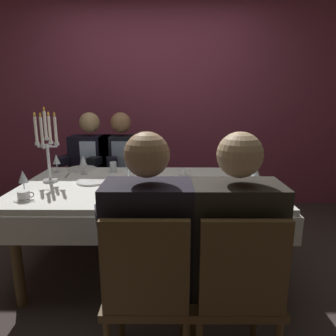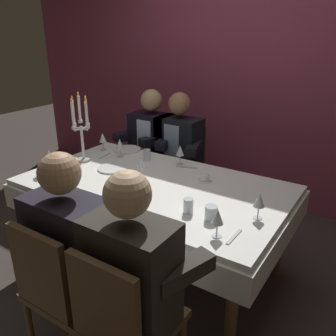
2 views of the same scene
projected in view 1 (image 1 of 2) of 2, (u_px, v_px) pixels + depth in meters
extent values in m
plane|color=#3D3330|center=(148.00, 270.00, 2.46)|extent=(12.00, 12.00, 0.00)
cube|color=#893750|center=(155.00, 100.00, 3.77)|extent=(6.00, 0.12, 2.70)
cube|color=white|center=(146.00, 186.00, 2.30)|extent=(1.90, 1.10, 0.04)
cube|color=white|center=(146.00, 200.00, 2.32)|extent=(1.94, 1.14, 0.18)
cylinder|color=brown|center=(17.00, 259.00, 1.97)|extent=(0.07, 0.07, 0.70)
cylinder|color=brown|center=(268.00, 259.00, 1.96)|extent=(0.07, 0.07, 0.70)
cylinder|color=brown|center=(62.00, 210.00, 2.80)|extent=(0.07, 0.07, 0.70)
cylinder|color=brown|center=(239.00, 211.00, 2.79)|extent=(0.07, 0.07, 0.70)
cylinder|color=silver|center=(50.00, 180.00, 2.35)|extent=(0.11, 0.11, 0.02)
cylinder|color=silver|center=(49.00, 162.00, 2.31)|extent=(0.02, 0.02, 0.28)
cylinder|color=silver|center=(47.00, 139.00, 2.27)|extent=(0.04, 0.04, 0.02)
cylinder|color=white|center=(45.00, 125.00, 2.24)|extent=(0.02, 0.02, 0.20)
ellipsoid|color=yellow|center=(44.00, 109.00, 2.22)|extent=(0.02, 0.02, 0.03)
cylinder|color=silver|center=(52.00, 147.00, 2.28)|extent=(0.07, 0.01, 0.01)
cylinder|color=silver|center=(57.00, 144.00, 2.28)|extent=(0.04, 0.04, 0.02)
cylinder|color=white|center=(56.00, 130.00, 2.25)|extent=(0.02, 0.02, 0.20)
ellipsoid|color=yellow|center=(54.00, 114.00, 2.23)|extent=(0.02, 0.02, 0.03)
cylinder|color=silver|center=(49.00, 146.00, 2.32)|extent=(0.01, 0.08, 0.01)
cylinder|color=silver|center=(51.00, 143.00, 2.35)|extent=(0.04, 0.04, 0.02)
cylinder|color=white|center=(50.00, 129.00, 2.33)|extent=(0.02, 0.02, 0.20)
ellipsoid|color=yellow|center=(48.00, 114.00, 2.30)|extent=(0.02, 0.02, 0.03)
cylinder|color=silver|center=(42.00, 147.00, 2.28)|extent=(0.07, 0.01, 0.01)
cylinder|color=silver|center=(37.00, 144.00, 2.28)|extent=(0.04, 0.04, 0.02)
cylinder|color=white|center=(36.00, 130.00, 2.25)|extent=(0.02, 0.02, 0.20)
ellipsoid|color=yellow|center=(34.00, 114.00, 2.23)|extent=(0.02, 0.02, 0.03)
cylinder|color=silver|center=(45.00, 147.00, 2.25)|extent=(0.01, 0.07, 0.01)
cylinder|color=silver|center=(43.00, 146.00, 2.21)|extent=(0.04, 0.04, 0.02)
cylinder|color=white|center=(42.00, 131.00, 2.18)|extent=(0.02, 0.02, 0.20)
ellipsoid|color=yellow|center=(40.00, 115.00, 2.15)|extent=(0.02, 0.02, 0.03)
cylinder|color=white|center=(82.00, 169.00, 2.75)|extent=(0.25, 0.25, 0.01)
cylinder|color=white|center=(196.00, 204.00, 1.83)|extent=(0.23, 0.23, 0.01)
cylinder|color=white|center=(123.00, 189.00, 2.13)|extent=(0.24, 0.24, 0.01)
cylinder|color=white|center=(92.00, 181.00, 2.33)|extent=(0.24, 0.24, 0.01)
cylinder|color=silver|center=(25.00, 193.00, 2.06)|extent=(0.06, 0.06, 0.00)
cylinder|color=silver|center=(24.00, 188.00, 2.05)|extent=(0.01, 0.01, 0.07)
cone|color=silver|center=(23.00, 176.00, 2.04)|extent=(0.07, 0.07, 0.08)
cylinder|color=maroon|center=(23.00, 180.00, 2.04)|extent=(0.04, 0.04, 0.03)
cylinder|color=silver|center=(84.00, 174.00, 2.58)|extent=(0.06, 0.06, 0.00)
cylinder|color=silver|center=(84.00, 169.00, 2.57)|extent=(0.01, 0.01, 0.07)
cone|color=silver|center=(83.00, 160.00, 2.55)|extent=(0.07, 0.07, 0.08)
cylinder|color=#E0D172|center=(83.00, 163.00, 2.56)|extent=(0.04, 0.04, 0.03)
cylinder|color=silver|center=(146.00, 170.00, 2.70)|extent=(0.06, 0.06, 0.00)
cylinder|color=silver|center=(146.00, 166.00, 2.69)|extent=(0.01, 0.01, 0.07)
cone|color=silver|center=(146.00, 157.00, 2.68)|extent=(0.07, 0.07, 0.08)
cylinder|color=#E0D172|center=(146.00, 160.00, 2.68)|extent=(0.04, 0.04, 0.03)
cylinder|color=silver|center=(129.00, 182.00, 2.33)|extent=(0.06, 0.06, 0.00)
cylinder|color=silver|center=(129.00, 177.00, 2.32)|extent=(0.01, 0.01, 0.07)
cone|color=silver|center=(128.00, 167.00, 2.30)|extent=(0.07, 0.07, 0.08)
cylinder|color=maroon|center=(128.00, 170.00, 2.30)|extent=(0.04, 0.04, 0.03)
cylinder|color=silver|center=(255.00, 187.00, 2.20)|extent=(0.06, 0.06, 0.00)
cylinder|color=silver|center=(255.00, 182.00, 2.19)|extent=(0.01, 0.01, 0.07)
cone|color=silver|center=(256.00, 171.00, 2.17)|extent=(0.07, 0.07, 0.08)
cylinder|color=silver|center=(250.00, 201.00, 1.90)|extent=(0.06, 0.06, 0.00)
cylinder|color=silver|center=(250.00, 195.00, 1.89)|extent=(0.01, 0.01, 0.07)
cone|color=silver|center=(251.00, 183.00, 1.88)|extent=(0.07, 0.07, 0.08)
cylinder|color=#E0D172|center=(251.00, 187.00, 1.88)|extent=(0.04, 0.04, 0.03)
cylinder|color=silver|center=(57.00, 172.00, 2.64)|extent=(0.06, 0.06, 0.00)
cylinder|color=silver|center=(57.00, 168.00, 2.63)|extent=(0.01, 0.01, 0.07)
cone|color=silver|center=(56.00, 159.00, 2.61)|extent=(0.07, 0.07, 0.08)
cylinder|color=silver|center=(207.00, 188.00, 2.04)|extent=(0.06, 0.06, 0.09)
cylinder|color=silver|center=(113.00, 167.00, 2.62)|extent=(0.06, 0.06, 0.10)
cylinder|color=silver|center=(229.00, 188.00, 2.03)|extent=(0.07, 0.07, 0.09)
cylinder|color=white|center=(24.00, 200.00, 1.93)|extent=(0.12, 0.12, 0.01)
cylinder|color=white|center=(24.00, 195.00, 1.92)|extent=(0.08, 0.08, 0.05)
torus|color=white|center=(31.00, 195.00, 1.92)|extent=(0.04, 0.01, 0.04)
cylinder|color=white|center=(182.00, 176.00, 2.52)|extent=(0.12, 0.12, 0.01)
cylinder|color=white|center=(182.00, 172.00, 2.51)|extent=(0.08, 0.08, 0.05)
torus|color=white|center=(188.00, 172.00, 2.51)|extent=(0.04, 0.01, 0.04)
cube|color=#B7B7BC|center=(155.00, 171.00, 2.67)|extent=(0.17, 0.07, 0.01)
cube|color=#B7B7BC|center=(67.00, 176.00, 2.52)|extent=(0.04, 0.17, 0.01)
cube|color=#B7B7BC|center=(125.00, 203.00, 1.87)|extent=(0.02, 0.19, 0.01)
cube|color=#B7B7BC|center=(261.00, 199.00, 1.94)|extent=(0.02, 0.17, 0.01)
cylinder|color=brown|center=(73.00, 214.00, 3.10)|extent=(0.04, 0.04, 0.42)
cylinder|color=brown|center=(108.00, 214.00, 3.10)|extent=(0.04, 0.04, 0.42)
cylinder|color=brown|center=(83.00, 202.00, 3.45)|extent=(0.04, 0.04, 0.42)
cylinder|color=brown|center=(114.00, 202.00, 3.45)|extent=(0.04, 0.04, 0.42)
cube|color=brown|center=(94.00, 187.00, 3.22)|extent=(0.42, 0.42, 0.04)
cube|color=brown|center=(96.00, 162.00, 3.35)|extent=(0.38, 0.04, 0.44)
cube|color=black|center=(92.00, 161.00, 3.15)|extent=(0.42, 0.26, 0.54)
cube|color=silver|center=(88.00, 161.00, 3.02)|extent=(0.16, 0.01, 0.40)
sphere|color=tan|center=(90.00, 123.00, 3.06)|extent=(0.21, 0.21, 0.21)
cube|color=black|center=(68.00, 159.00, 3.05)|extent=(0.19, 0.34, 0.08)
cube|color=black|center=(111.00, 159.00, 3.05)|extent=(0.19, 0.34, 0.08)
cylinder|color=brown|center=(104.00, 214.00, 3.10)|extent=(0.04, 0.04, 0.42)
cylinder|color=brown|center=(139.00, 214.00, 3.10)|extent=(0.04, 0.04, 0.42)
cylinder|color=brown|center=(111.00, 202.00, 3.45)|extent=(0.04, 0.04, 0.42)
cylinder|color=brown|center=(142.00, 202.00, 3.45)|extent=(0.04, 0.04, 0.42)
cube|color=brown|center=(123.00, 187.00, 3.22)|extent=(0.42, 0.42, 0.04)
cube|color=brown|center=(125.00, 162.00, 3.35)|extent=(0.38, 0.04, 0.44)
cube|color=black|center=(122.00, 161.00, 3.15)|extent=(0.42, 0.26, 0.54)
cube|color=#8598B1|center=(120.00, 161.00, 3.01)|extent=(0.16, 0.01, 0.40)
sphere|color=#976A47|center=(121.00, 123.00, 3.06)|extent=(0.21, 0.21, 0.21)
cube|color=black|center=(99.00, 159.00, 3.05)|extent=(0.19, 0.34, 0.08)
cube|color=black|center=(142.00, 159.00, 3.04)|extent=(0.19, 0.34, 0.08)
cylinder|color=brown|center=(183.00, 305.00, 1.73)|extent=(0.04, 0.04, 0.42)
cylinder|color=brown|center=(121.00, 305.00, 1.73)|extent=(0.04, 0.04, 0.42)
cube|color=brown|center=(149.00, 290.00, 1.50)|extent=(0.42, 0.42, 0.04)
cube|color=brown|center=(145.00, 268.00, 1.26)|extent=(0.38, 0.04, 0.44)
cube|color=black|center=(148.00, 237.00, 1.44)|extent=(0.42, 0.26, 0.54)
cube|color=#8B92B9|center=(150.00, 220.00, 1.56)|extent=(0.16, 0.01, 0.40)
sphere|color=tan|center=(147.00, 155.00, 1.34)|extent=(0.21, 0.21, 0.21)
cube|color=black|center=(192.00, 221.00, 1.52)|extent=(0.19, 0.34, 0.08)
cube|color=black|center=(107.00, 221.00, 1.53)|extent=(0.19, 0.34, 0.08)
cylinder|color=brown|center=(255.00, 306.00, 1.73)|extent=(0.04, 0.04, 0.42)
cylinder|color=brown|center=(193.00, 305.00, 1.73)|extent=(0.04, 0.04, 0.42)
cube|color=brown|center=(232.00, 290.00, 1.50)|extent=(0.42, 0.42, 0.04)
cube|color=brown|center=(244.00, 269.00, 1.26)|extent=(0.38, 0.04, 0.44)
cube|color=#2B2721|center=(235.00, 237.00, 1.43)|extent=(0.42, 0.26, 0.54)
cube|color=#8AA0B8|center=(230.00, 220.00, 1.56)|extent=(0.16, 0.01, 0.40)
sphere|color=#D4AF82|center=(240.00, 155.00, 1.34)|extent=(0.21, 0.21, 0.21)
cube|color=#2B2721|center=(274.00, 221.00, 1.52)|extent=(0.19, 0.34, 0.08)
cube|color=#2B2721|center=(188.00, 221.00, 1.52)|extent=(0.19, 0.34, 0.08)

